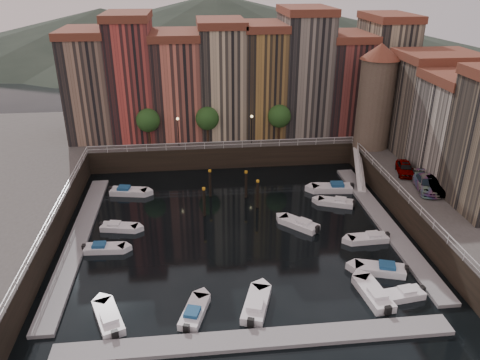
{
  "coord_description": "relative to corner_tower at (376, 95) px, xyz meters",
  "views": [
    {
      "loc": [
        -4.18,
        -43.44,
        25.53
      ],
      "look_at": [
        0.96,
        4.0,
        3.66
      ],
      "focal_mm": 35.0,
      "sensor_mm": 36.0,
      "label": 1
    }
  ],
  "objects": [
    {
      "name": "far_terrace",
      "position": [
        -16.69,
        9.0,
        0.76
      ],
      "size": [
        48.7,
        10.3,
        17.5
      ],
      "color": "#8C6E59",
      "rests_on": "quay_far"
    },
    {
      "name": "boat_extra_8",
      "position": [
        -13.1,
        -15.32,
        -9.84
      ],
      "size": [
        4.22,
        4.22,
        1.05
      ],
      "rotation": [
        0.0,
        0.0,
        2.36
      ],
      "color": "white",
      "rests_on": "ground"
    },
    {
      "name": "car_b",
      "position": [
        1.88,
        -14.31,
        -6.43
      ],
      "size": [
        2.46,
        4.88,
        1.54
      ],
      "primitive_type": "imported",
      "rotation": [
        0.0,
        0.0,
        -0.19
      ],
      "color": "gray",
      "rests_on": "quay_right"
    },
    {
      "name": "boat_right_1",
      "position": [
        -7.55,
        -24.16,
        -9.83
      ],
      "size": [
        4.84,
        2.92,
        1.08
      ],
      "rotation": [
        0.0,
        0.0,
        2.85
      ],
      "color": "white",
      "rests_on": "ground"
    },
    {
      "name": "street_lamps",
      "position": [
        -21.0,
        2.7,
        -4.3
      ],
      "size": [
        10.36,
        0.36,
        4.18
      ],
      "color": "black",
      "rests_on": "quay_far"
    },
    {
      "name": "quay_far",
      "position": [
        -20.0,
        11.5,
        -8.69
      ],
      "size": [
        80.0,
        20.0,
        3.0
      ],
      "primitive_type": "cube",
      "color": "black",
      "rests_on": "ground"
    },
    {
      "name": "boat_right_0",
      "position": [
        -7.2,
        -27.83,
        -9.87
      ],
      "size": [
        4.32,
        2.08,
        0.97
      ],
      "rotation": [
        0.0,
        0.0,
        3.28
      ],
      "color": "white",
      "rests_on": "ground"
    },
    {
      "name": "boat_near_2",
      "position": [
        -19.61,
        -27.92,
        -9.81
      ],
      "size": [
        3.15,
        5.02,
        1.13
      ],
      "rotation": [
        0.0,
        0.0,
        1.25
      ],
      "color": "white",
      "rests_on": "ground"
    },
    {
      "name": "mooring_pilings",
      "position": [
        -20.11,
        -9.12,
        -8.54
      ],
      "size": [
        6.54,
        5.2,
        3.78
      ],
      "color": "black",
      "rests_on": "ground"
    },
    {
      "name": "right_terrace",
      "position": [
        6.5,
        -10.7,
        -0.64
      ],
      "size": [
        9.3,
        24.3,
        14.0
      ],
      "color": "#685E4E",
      "rests_on": "quay_right"
    },
    {
      "name": "dock_left",
      "position": [
        -36.2,
        -15.5,
        -10.02
      ],
      "size": [
        2.0,
        28.0,
        0.35
      ],
      "primitive_type": "cube",
      "color": "gray",
      "rests_on": "ground"
    },
    {
      "name": "boat_right_2",
      "position": [
        -6.75,
        -18.84,
        -9.87
      ],
      "size": [
        4.27,
        1.69,
        0.97
      ],
      "rotation": [
        0.0,
        0.0,
        3.18
      ],
      "color": "white",
      "rests_on": "ground"
    },
    {
      "name": "car_c",
      "position": [
        1.14,
        -14.08,
        -6.43
      ],
      "size": [
        3.17,
        5.59,
        1.53
      ],
      "primitive_type": "imported",
      "rotation": [
        0.0,
        0.0,
        -0.21
      ],
      "color": "gray",
      "rests_on": "quay_right"
    },
    {
      "name": "boat_right_3",
      "position": [
        -7.67,
        -10.72,
        -9.86
      ],
      "size": [
        4.35,
        2.89,
        0.98
      ],
      "rotation": [
        0.0,
        0.0,
        2.77
      ],
      "color": "white",
      "rests_on": "ground"
    },
    {
      "name": "boat_near_3",
      "position": [
        -9.54,
        -27.6,
        -9.81
      ],
      "size": [
        2.31,
        5.02,
        1.13
      ],
      "rotation": [
        0.0,
        0.0,
        1.69
      ],
      "color": "white",
      "rests_on": "ground"
    },
    {
      "name": "gangway",
      "position": [
        -2.9,
        -4.5,
        -8.28
      ],
      "size": [
        2.78,
        8.32,
        3.73
      ],
      "color": "white",
      "rests_on": "ground"
    },
    {
      "name": "dock_near",
      "position": [
        -20.0,
        -31.5,
        -10.02
      ],
      "size": [
        30.0,
        2.0,
        0.35
      ],
      "primitive_type": "cube",
      "color": "gray",
      "rests_on": "ground"
    },
    {
      "name": "boat_left_4",
      "position": [
        -32.32,
        -5.19,
        -9.83
      ],
      "size": [
        4.79,
        2.48,
        1.07
      ],
      "rotation": [
        0.0,
        0.0,
        -0.18
      ],
      "color": "white",
      "rests_on": "ground"
    },
    {
      "name": "railings",
      "position": [
        -20.0,
        -9.62,
        -6.41
      ],
      "size": [
        36.08,
        34.04,
        0.52
      ],
      "color": "white",
      "rests_on": "ground"
    },
    {
      "name": "boat_near_0",
      "position": [
        -31.34,
        -28.19,
        -9.83
      ],
      "size": [
        3.16,
        4.78,
        1.08
      ],
      "rotation": [
        0.0,
        0.0,
        1.93
      ],
      "color": "white",
      "rests_on": "ground"
    },
    {
      "name": "car_a",
      "position": [
        0.66,
        -9.58,
        -6.46
      ],
      "size": [
        2.76,
        4.58,
        1.46
      ],
      "primitive_type": "imported",
      "rotation": [
        0.0,
        0.0,
        -0.26
      ],
      "color": "gray",
      "rests_on": "quay_right"
    },
    {
      "name": "boat_near_1",
      "position": [
        -24.64,
        -28.19,
        -9.86
      ],
      "size": [
        2.76,
        4.44,
        1.0
      ],
      "rotation": [
        0.0,
        0.0,
        1.26
      ],
      "color": "white",
      "rests_on": "ground"
    },
    {
      "name": "boat_left_3",
      "position": [
        -32.38,
        -13.79,
        -9.88
      ],
      "size": [
        4.18,
        2.19,
        0.94
      ],
      "rotation": [
        0.0,
        0.0,
        -0.19
      ],
      "color": "white",
      "rests_on": "ground"
    },
    {
      "name": "promenade_trees",
      "position": [
        -21.33,
        3.7,
        -3.61
      ],
      "size": [
        21.2,
        3.2,
        5.2
      ],
      "color": "black",
      "rests_on": "quay_far"
    },
    {
      "name": "boat_left_2",
      "position": [
        -33.3,
        -17.8,
        -9.88
      ],
      "size": [
        4.14,
        1.7,
        0.94
      ],
      "rotation": [
        0.0,
        0.0,
        -0.06
      ],
      "color": "white",
      "rests_on": "ground"
    },
    {
      "name": "mountains",
      "position": [
        -18.28,
        95.5,
        -2.28
      ],
      "size": [
        145.0,
        100.0,
        18.0
      ],
      "color": "#2D382D",
      "rests_on": "ground"
    },
    {
      "name": "dock_right",
      "position": [
        -3.8,
        -15.5,
        -10.02
      ],
      "size": [
        2.0,
        28.0,
        0.35
      ],
      "primitive_type": "cube",
      "color": "gray",
      "rests_on": "ground"
    },
    {
      "name": "ground",
      "position": [
        -20.0,
        -14.5,
        -10.19
      ],
      "size": [
        200.0,
        200.0,
        0.0
      ],
      "primitive_type": "plane",
      "color": "black",
      "rests_on": "ground"
    },
    {
      "name": "corner_tower",
      "position": [
        0.0,
        0.0,
        0.0
      ],
      "size": [
        5.2,
        5.2,
        13.8
      ],
      "color": "#6B5B4C",
      "rests_on": "quay_right"
    },
    {
      "name": "boat_right_4",
      "position": [
        -7.04,
        -7.03,
        -9.79
      ],
      "size": [
        5.24,
        2.3,
        1.18
      ],
      "rotation": [
        0.0,
        0.0,
        3.05
      ],
      "color": "white",
      "rests_on": "ground"
    }
  ]
}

